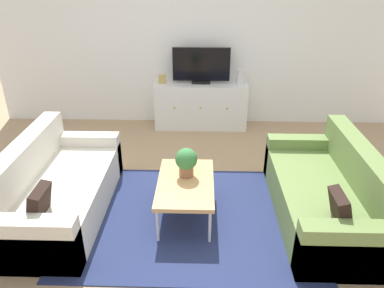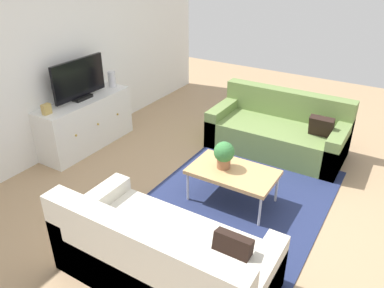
# 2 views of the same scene
# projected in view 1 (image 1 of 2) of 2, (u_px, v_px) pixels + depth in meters

# --- Properties ---
(ground_plane) EXTENTS (10.00, 10.00, 0.00)m
(ground_plane) POSITION_uv_depth(u_px,v_px,m) (191.00, 209.00, 4.03)
(ground_plane) COLOR tan
(wall_back) EXTENTS (6.40, 0.12, 2.70)m
(wall_back) POSITION_uv_depth(u_px,v_px,m) (196.00, 39.00, 5.71)
(wall_back) COLOR white
(wall_back) RESTS_ON ground_plane
(area_rug) EXTENTS (2.50, 1.90, 0.01)m
(area_rug) POSITION_uv_depth(u_px,v_px,m) (190.00, 217.00, 3.89)
(area_rug) COLOR navy
(area_rug) RESTS_ON ground_plane
(couch_left_side) EXTENTS (0.89, 1.83, 0.80)m
(couch_left_side) POSITION_uv_depth(u_px,v_px,m) (53.00, 191.00, 3.85)
(couch_left_side) COLOR beige
(couch_left_side) RESTS_ON ground_plane
(couch_right_side) EXTENTS (0.89, 1.83, 0.80)m
(couch_right_side) POSITION_uv_depth(u_px,v_px,m) (331.00, 196.00, 3.78)
(couch_right_side) COLOR olive
(couch_right_side) RESTS_ON ground_plane
(coffee_table) EXTENTS (0.57, 0.95, 0.41)m
(coffee_table) POSITION_uv_depth(u_px,v_px,m) (186.00, 184.00, 3.77)
(coffee_table) COLOR tan
(coffee_table) RESTS_ON ground_plane
(potted_plant) EXTENTS (0.23, 0.23, 0.31)m
(potted_plant) POSITION_uv_depth(u_px,v_px,m) (186.00, 161.00, 3.79)
(potted_plant) COLOR #936042
(potted_plant) RESTS_ON coffee_table
(tv_console) EXTENTS (1.45, 0.47, 0.72)m
(tv_console) POSITION_uv_depth(u_px,v_px,m) (201.00, 105.00, 5.90)
(tv_console) COLOR white
(tv_console) RESTS_ON ground_plane
(flat_screen_tv) EXTENTS (0.88, 0.16, 0.55)m
(flat_screen_tv) POSITION_uv_depth(u_px,v_px,m) (201.00, 66.00, 5.64)
(flat_screen_tv) COLOR black
(flat_screen_tv) RESTS_ON tv_console
(glass_vase) EXTENTS (0.11, 0.11, 0.23)m
(glass_vase) POSITION_uv_depth(u_px,v_px,m) (240.00, 76.00, 5.67)
(glass_vase) COLOR silver
(glass_vase) RESTS_ON tv_console
(mantel_clock) EXTENTS (0.11, 0.07, 0.13)m
(mantel_clock) POSITION_uv_depth(u_px,v_px,m) (162.00, 79.00, 5.73)
(mantel_clock) COLOR tan
(mantel_clock) RESTS_ON tv_console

